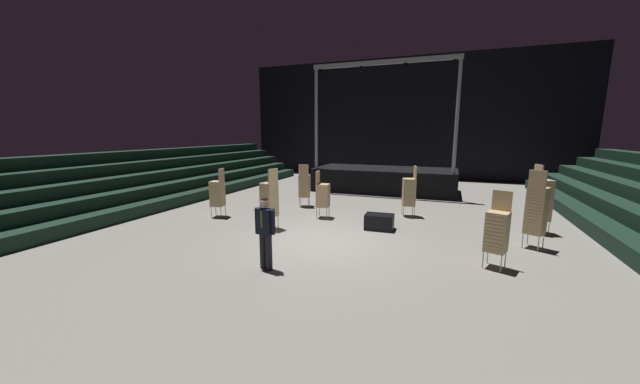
# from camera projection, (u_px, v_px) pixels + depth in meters

# --- Properties ---
(ground_plane) EXTENTS (22.00, 30.00, 0.10)m
(ground_plane) POSITION_uv_depth(u_px,v_px,m) (325.00, 244.00, 9.55)
(ground_plane) COLOR gray
(arena_end_wall) EXTENTS (22.00, 0.30, 8.00)m
(arena_end_wall) POSITION_uv_depth(u_px,v_px,m) (402.00, 119.00, 22.59)
(arena_end_wall) COLOR black
(arena_end_wall) RESTS_ON ground_plane
(bleacher_bank_left) EXTENTS (3.75, 24.00, 2.25)m
(bleacher_bank_left) POSITION_uv_depth(u_px,v_px,m) (123.00, 181.00, 13.52)
(bleacher_bank_left) COLOR black
(bleacher_bank_left) RESTS_ON ground_plane
(stage_riser) EXTENTS (7.24, 3.23, 6.41)m
(stage_riser) POSITION_uv_depth(u_px,v_px,m) (384.00, 178.00, 17.75)
(stage_riser) COLOR black
(stage_riser) RESTS_ON ground_plane
(man_with_tie) EXTENTS (0.57, 0.31, 1.69)m
(man_with_tie) POSITION_uv_depth(u_px,v_px,m) (265.00, 229.00, 7.50)
(man_with_tie) COLOR black
(man_with_tie) RESTS_ON ground_plane
(chair_stack_front_left) EXTENTS (0.55, 0.55, 2.14)m
(chair_stack_front_left) POSITION_uv_depth(u_px,v_px,m) (542.00, 199.00, 10.23)
(chair_stack_front_left) COLOR #B2B5BA
(chair_stack_front_left) RESTS_ON ground_plane
(chair_stack_front_right) EXTENTS (0.54, 0.54, 1.88)m
(chair_stack_front_right) POSITION_uv_depth(u_px,v_px,m) (409.00, 191.00, 12.33)
(chair_stack_front_right) COLOR #B2B5BA
(chair_stack_front_right) RESTS_ON ground_plane
(chair_stack_mid_left) EXTENTS (0.60, 0.60, 2.14)m
(chair_stack_mid_left) POSITION_uv_depth(u_px,v_px,m) (536.00, 210.00, 8.85)
(chair_stack_mid_left) COLOR #B2B5BA
(chair_stack_mid_left) RESTS_ON ground_plane
(chair_stack_mid_right) EXTENTS (0.55, 0.55, 1.79)m
(chair_stack_mid_right) POSITION_uv_depth(u_px,v_px,m) (304.00, 185.00, 14.00)
(chair_stack_mid_right) COLOR #B2B5BA
(chair_stack_mid_right) RESTS_ON ground_plane
(chair_stack_mid_centre) EXTENTS (0.49, 0.49, 1.71)m
(chair_stack_mid_centre) POSITION_uv_depth(u_px,v_px,m) (323.00, 195.00, 12.14)
(chair_stack_mid_centre) COLOR #B2B5BA
(chair_stack_mid_centre) RESTS_ON ground_plane
(chair_stack_rear_left) EXTENTS (0.56, 0.56, 1.79)m
(chair_stack_rear_left) POSITION_uv_depth(u_px,v_px,m) (497.00, 230.00, 7.58)
(chair_stack_rear_left) COLOR #B2B5BA
(chair_stack_rear_left) RESTS_ON ground_plane
(chair_stack_rear_right) EXTENTS (0.54, 0.54, 1.96)m
(chair_stack_rear_right) POSITION_uv_depth(u_px,v_px,m) (269.00, 199.00, 10.74)
(chair_stack_rear_right) COLOR #B2B5BA
(chair_stack_rear_right) RESTS_ON ground_plane
(chair_stack_rear_centre) EXTENTS (0.53, 0.53, 1.79)m
(chair_stack_rear_centre) POSITION_uv_depth(u_px,v_px,m) (218.00, 193.00, 12.26)
(chair_stack_rear_centre) COLOR #B2B5BA
(chair_stack_rear_centre) RESTS_ON ground_plane
(equipment_road_case) EXTENTS (0.93, 0.65, 0.49)m
(equipment_road_case) POSITION_uv_depth(u_px,v_px,m) (379.00, 222.00, 10.75)
(equipment_road_case) COLOR black
(equipment_road_case) RESTS_ON ground_plane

